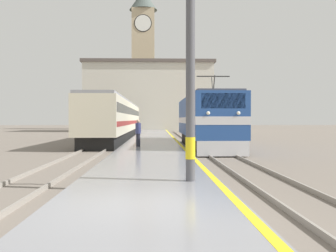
% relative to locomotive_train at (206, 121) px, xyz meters
% --- Properties ---
extents(ground_plane, '(200.00, 200.00, 0.00)m').
position_rel_locomotive_train_xyz_m(ground_plane, '(-3.75, 10.10, -1.91)').
color(ground_plane, '#70665B').
extents(platform, '(4.01, 140.00, 0.36)m').
position_rel_locomotive_train_xyz_m(platform, '(-3.75, 5.10, -1.74)').
color(platform, gray).
rests_on(platform, ground).
extents(rail_track_near, '(2.83, 140.00, 0.16)m').
position_rel_locomotive_train_xyz_m(rail_track_near, '(0.00, 5.10, -1.88)').
color(rail_track_near, '#70665B').
rests_on(rail_track_near, ground).
extents(rail_track_far, '(2.84, 140.00, 0.16)m').
position_rel_locomotive_train_xyz_m(rail_track_far, '(-7.41, 5.10, -1.88)').
color(rail_track_far, '#70665B').
rests_on(rail_track_far, ground).
extents(locomotive_train, '(2.92, 14.76, 4.71)m').
position_rel_locomotive_train_xyz_m(locomotive_train, '(0.00, 0.00, 0.00)').
color(locomotive_train, black).
rests_on(locomotive_train, ground).
extents(passenger_train, '(2.92, 32.70, 3.84)m').
position_rel_locomotive_train_xyz_m(passenger_train, '(-7.41, 12.77, 0.16)').
color(passenger_train, black).
rests_on(passenger_train, ground).
extents(catenary_mast, '(2.90, 0.27, 7.13)m').
position_rel_locomotive_train_xyz_m(catenary_mast, '(-2.48, -17.05, 2.03)').
color(catenary_mast, '#4C4C51').
rests_on(catenary_mast, platform).
extents(person_on_platform, '(0.34, 0.34, 1.67)m').
position_rel_locomotive_train_xyz_m(person_on_platform, '(-4.63, -3.34, -0.68)').
color(person_on_platform, '#23232D').
rests_on(person_on_platform, platform).
extents(clock_tower, '(5.60, 5.60, 28.05)m').
position_rel_locomotive_train_xyz_m(clock_tower, '(-5.99, 51.80, 13.03)').
color(clock_tower, tan).
rests_on(clock_tower, ground).
extents(station_building, '(21.30, 9.71, 11.53)m').
position_rel_locomotive_train_xyz_m(station_building, '(-4.66, 38.52, 3.88)').
color(station_building, beige).
rests_on(station_building, ground).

